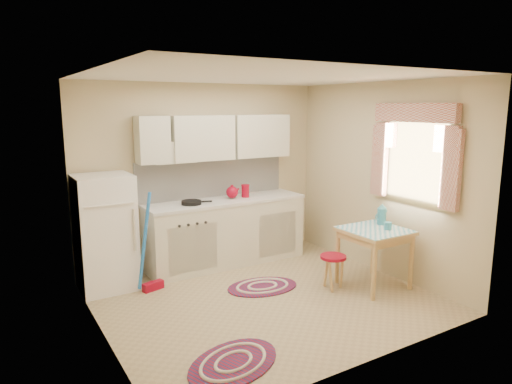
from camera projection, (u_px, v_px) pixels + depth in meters
room_shell at (265, 158)px, 5.27m from camera, size 3.64×3.60×2.52m
fridge at (105, 233)px, 5.46m from camera, size 0.65×0.60×1.40m
broom at (151, 242)px, 5.41m from camera, size 0.30×0.19×1.20m
base_cabinets at (226, 233)px, 6.39m from camera, size 2.25×0.60×0.88m
countertop at (226, 201)px, 6.31m from camera, size 2.27×0.62×0.04m
frying_pan at (191, 202)px, 5.98m from camera, size 0.33×0.33×0.05m
red_kettle at (232, 192)px, 6.34m from camera, size 0.23×0.22×0.18m
red_canister at (245, 192)px, 6.45m from camera, size 0.13×0.13×0.16m
table at (374, 258)px, 5.58m from camera, size 0.72×0.72×0.72m
stool at (333, 272)px, 5.53m from camera, size 0.34×0.34×0.42m
coffee_pot at (382, 214)px, 5.71m from camera, size 0.14×0.13×0.28m
mug at (388, 226)px, 5.48m from camera, size 0.09×0.09×0.10m
rug_center at (262, 287)px, 5.60m from camera, size 0.97×0.72×0.02m
rug_left at (233, 363)px, 3.94m from camera, size 1.08×0.90×0.02m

